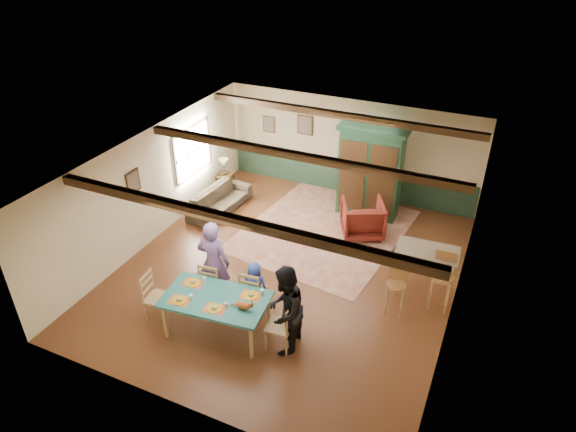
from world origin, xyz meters
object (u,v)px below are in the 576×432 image
at_px(cat, 243,305).
at_px(end_table, 225,183).
at_px(dining_table, 217,315).
at_px(sofa, 220,200).
at_px(armoire, 370,172).
at_px(table_lamp, 224,167).
at_px(dining_chair_far_left, 213,281).
at_px(dining_chair_end_right, 279,325).
at_px(dining_chair_end_left, 158,297).
at_px(person_child, 255,286).
at_px(person_woman, 285,310).
at_px(dining_chair_far_right, 253,290).
at_px(person_man, 214,262).
at_px(armchair, 363,218).
at_px(bar_stool_right, 441,283).
at_px(bar_stool_left, 395,291).
at_px(counter_table, 424,271).

height_order(cat, end_table, cat).
distance_m(dining_table, sofa, 4.60).
xyz_separation_m(armoire, table_lamp, (-3.99, -0.49, -0.44)).
height_order(dining_chair_far_left, cat, dining_chair_far_left).
bearing_deg(sofa, end_table, 27.35).
bearing_deg(armoire, dining_chair_end_right, -91.13).
relative_size(dining_chair_end_left, person_child, 0.95).
xyz_separation_m(person_woman, armoire, (-0.05, 5.26, 0.32)).
bearing_deg(dining_chair_far_right, armoire, -107.67).
bearing_deg(person_man, cat, 136.55).
height_order(dining_table, dining_chair_end_left, dining_chair_end_left).
bearing_deg(table_lamp, person_child, -52.85).
bearing_deg(sofa, person_man, -145.40).
relative_size(person_man, armchair, 1.86).
relative_size(dining_chair_end_right, bar_stool_right, 0.83).
distance_m(dining_table, dining_chair_far_left, 0.89).
bearing_deg(bar_stool_right, dining_table, -148.82).
bearing_deg(person_woman, end_table, -145.86).
distance_m(dining_chair_far_left, bar_stool_left, 3.59).
xyz_separation_m(dining_table, cat, (0.60, -0.04, 0.50)).
bearing_deg(bar_stool_right, counter_table, 133.01).
height_order(dining_chair_end_right, cat, dining_chair_end_right).
distance_m(dining_table, dining_chair_far_right, 0.89).
bearing_deg(end_table, person_child, -52.85).
bearing_deg(dining_chair_far_right, person_child, -90.00).
xyz_separation_m(armchair, counter_table, (1.80, -1.56, 0.06)).
xyz_separation_m(dining_chair_far_left, person_man, (-0.01, 0.09, 0.41)).
relative_size(dining_chair_far_left, armchair, 1.02).
relative_size(armchair, counter_table, 0.81).
bearing_deg(dining_chair_far_left, sofa, -66.96).
bearing_deg(counter_table, armoire, 127.28).
bearing_deg(sofa, dining_chair_end_left, -160.10).
bearing_deg(dining_chair_end_left, person_woman, -90.00).
bearing_deg(table_lamp, dining_chair_end_left, -73.59).
bearing_deg(counter_table, dining_chair_far_left, -151.13).
distance_m(dining_chair_far_right, armoire, 4.74).
xyz_separation_m(dining_chair_far_left, dining_chair_end_left, (-0.72, -0.85, 0.00)).
distance_m(dining_chair_end_right, bar_stool_right, 3.34).
height_order(dining_chair_far_left, person_man, person_man).
height_order(sofa, bar_stool_left, bar_stool_left).
height_order(dining_chair_far_left, counter_table, counter_table).
relative_size(person_child, bar_stool_left, 0.98).
height_order(dining_table, counter_table, counter_table).
bearing_deg(dining_chair_end_left, dining_chair_far_left, -46.17).
bearing_deg(counter_table, bar_stool_right, -44.86).
bearing_deg(armchair, cat, 52.79).
relative_size(dining_chair_end_left, armchair, 1.02).
xyz_separation_m(dining_chair_far_right, sofa, (-2.66, 3.16, -0.22)).
xyz_separation_m(dining_chair_far_right, counter_table, (2.92, 1.99, 0.01)).
bearing_deg(armoire, bar_stool_right, -52.06).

